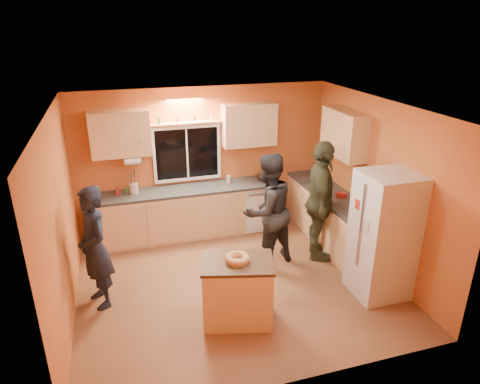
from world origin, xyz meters
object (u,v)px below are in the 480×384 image
object	(u,v)px
person_center	(267,211)
person_left	(95,248)
refrigerator	(383,236)
person_right	(320,202)
island	(237,291)

from	to	relation	value
person_center	person_left	bearing A→B (deg)	-11.80
refrigerator	person_left	xyz separation A→B (m)	(-3.79, 0.86, -0.05)
person_center	person_right	world-z (taller)	person_right
island	person_right	distance (m)	2.13
island	person_right	size ratio (longest dim) A/B	0.52
person_right	person_left	bearing A→B (deg)	117.42
refrigerator	person_left	world-z (taller)	refrigerator
person_center	refrigerator	bearing A→B (deg)	116.83
island	person_left	size ratio (longest dim) A/B	0.60
island	person_center	xyz separation A→B (m)	(0.84, 1.22, 0.47)
island	refrigerator	bearing A→B (deg)	15.25
refrigerator	person_left	size ratio (longest dim) A/B	1.05
island	person_center	world-z (taller)	person_center
refrigerator	person_right	world-z (taller)	person_right
island	person_right	bearing A→B (deg)	49.04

